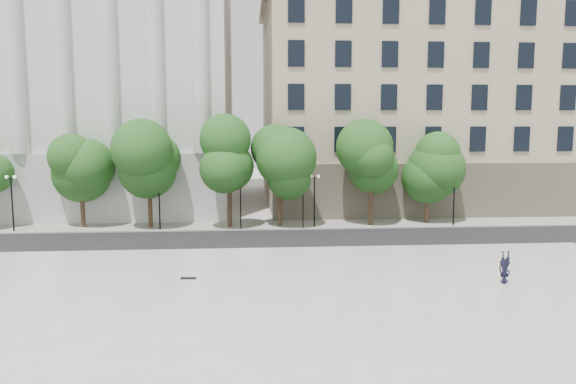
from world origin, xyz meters
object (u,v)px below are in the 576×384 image
object	(u,v)px
skateboard	(188,278)
traffic_light_west	(240,185)
person_lying	(504,279)
traffic_light_east	(303,183)

from	to	relation	value
skateboard	traffic_light_west	bearing A→B (deg)	82.73
person_lying	skateboard	world-z (taller)	person_lying
traffic_light_east	traffic_light_west	bearing A→B (deg)	180.00
traffic_light_west	person_lying	world-z (taller)	traffic_light_west
person_lying	skateboard	distance (m)	16.38
traffic_light_west	traffic_light_east	world-z (taller)	traffic_light_east
traffic_light_east	skateboard	xyz separation A→B (m)	(-7.62, -15.26, -3.26)
traffic_light_west	skateboard	distance (m)	15.81
traffic_light_east	skateboard	bearing A→B (deg)	-116.54
traffic_light_east	skateboard	world-z (taller)	traffic_light_east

